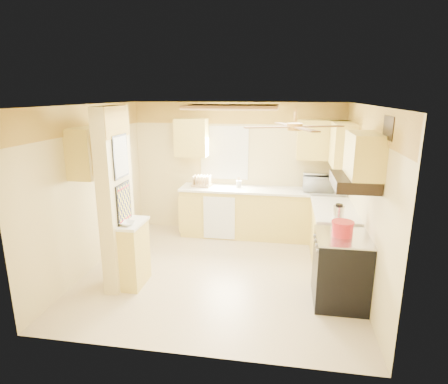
% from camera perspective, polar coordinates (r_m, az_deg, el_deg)
% --- Properties ---
extents(floor, '(4.00, 4.00, 0.00)m').
position_cam_1_polar(floor, '(5.86, -0.54, -12.13)').
color(floor, '#D0B990').
rests_on(floor, ground).
extents(ceiling, '(4.00, 4.00, 0.00)m').
position_cam_1_polar(ceiling, '(5.23, -0.61, 13.11)').
color(ceiling, white).
rests_on(ceiling, wall_back).
extents(wall_back, '(4.00, 0.00, 4.00)m').
position_cam_1_polar(wall_back, '(7.24, 2.03, 3.61)').
color(wall_back, '#DBC685').
rests_on(wall_back, floor).
extents(wall_front, '(4.00, 0.00, 4.00)m').
position_cam_1_polar(wall_front, '(3.65, -5.80, -7.90)').
color(wall_front, '#DBC685').
rests_on(wall_front, floor).
extents(wall_left, '(0.00, 3.80, 3.80)m').
position_cam_1_polar(wall_left, '(6.07, -19.50, 0.57)').
color(wall_left, '#DBC685').
rests_on(wall_left, floor).
extents(wall_right, '(0.00, 3.80, 3.80)m').
position_cam_1_polar(wall_right, '(5.44, 20.64, -1.12)').
color(wall_right, '#DBC685').
rests_on(wall_right, floor).
extents(wallpaper_border, '(4.00, 0.02, 0.40)m').
position_cam_1_polar(wallpaper_border, '(7.09, 2.09, 11.93)').
color(wallpaper_border, gold).
rests_on(wallpaper_border, wall_back).
extents(partition_column, '(0.20, 0.70, 2.50)m').
position_cam_1_polar(partition_column, '(5.31, -16.15, -1.13)').
color(partition_column, '#DBC685').
rests_on(partition_column, floor).
extents(partition_ledge, '(0.25, 0.55, 0.90)m').
position_cam_1_polar(partition_ledge, '(5.49, -13.44, -9.31)').
color(partition_ledge, '#D7C359').
rests_on(partition_ledge, floor).
extents(ledge_top, '(0.28, 0.58, 0.04)m').
position_cam_1_polar(ledge_top, '(5.32, -13.75, -4.67)').
color(ledge_top, silver).
rests_on(ledge_top, partition_ledge).
extents(lower_cabinets_back, '(3.00, 0.60, 0.90)m').
position_cam_1_polar(lower_cabinets_back, '(7.11, 5.67, -3.34)').
color(lower_cabinets_back, '#D7C359').
rests_on(lower_cabinets_back, floor).
extents(lower_cabinets_right, '(0.60, 1.40, 0.90)m').
position_cam_1_polar(lower_cabinets_right, '(6.20, 16.22, -6.63)').
color(lower_cabinets_right, '#D7C359').
rests_on(lower_cabinets_right, floor).
extents(countertop_back, '(3.04, 0.64, 0.04)m').
position_cam_1_polar(countertop_back, '(6.97, 5.76, 0.31)').
color(countertop_back, silver).
rests_on(countertop_back, lower_cabinets_back).
extents(countertop_right, '(0.64, 1.44, 0.04)m').
position_cam_1_polar(countertop_right, '(6.05, 16.44, -2.47)').
color(countertop_right, silver).
rests_on(countertop_right, lower_cabinets_right).
extents(dishwasher_panel, '(0.58, 0.02, 0.80)m').
position_cam_1_polar(dishwasher_panel, '(6.90, -0.75, -3.99)').
color(dishwasher_panel, white).
rests_on(dishwasher_panel, lower_cabinets_back).
extents(window, '(0.92, 0.02, 1.02)m').
position_cam_1_polar(window, '(7.21, 0.06, 6.00)').
color(window, white).
rests_on(window, wall_back).
extents(upper_cab_back_left, '(0.60, 0.35, 0.70)m').
position_cam_1_polar(upper_cab_back_left, '(7.14, -4.96, 8.28)').
color(upper_cab_back_left, '#D7C359').
rests_on(upper_cab_back_left, wall_back).
extents(upper_cab_back_right, '(0.90, 0.35, 0.70)m').
position_cam_1_polar(upper_cab_back_right, '(6.95, 14.79, 7.67)').
color(upper_cab_back_right, '#D7C359').
rests_on(upper_cab_back_right, wall_back).
extents(upper_cab_right, '(0.35, 1.00, 0.70)m').
position_cam_1_polar(upper_cab_right, '(6.51, 17.57, 7.03)').
color(upper_cab_right, '#D7C359').
rests_on(upper_cab_right, wall_right).
extents(upper_cab_left_wall, '(0.35, 0.75, 0.70)m').
position_cam_1_polar(upper_cab_left_wall, '(5.66, -19.66, 5.78)').
color(upper_cab_left_wall, '#D7C359').
rests_on(upper_cab_left_wall, wall_left).
extents(upper_cab_over_stove, '(0.35, 0.76, 0.52)m').
position_cam_1_polar(upper_cab_over_stove, '(4.74, 20.55, 5.32)').
color(upper_cab_over_stove, '#D7C359').
rests_on(upper_cab_over_stove, wall_right).
extents(stove, '(0.68, 0.77, 0.92)m').
position_cam_1_polar(stove, '(5.15, 17.31, -11.14)').
color(stove, black).
rests_on(stove, floor).
extents(range_hood, '(0.50, 0.76, 0.14)m').
position_cam_1_polar(range_hood, '(4.78, 19.20, 1.48)').
color(range_hood, black).
rests_on(range_hood, upper_cab_over_stove).
extents(poster_menu, '(0.02, 0.42, 0.57)m').
position_cam_1_polar(poster_menu, '(5.13, -15.50, 5.26)').
color(poster_menu, black).
rests_on(poster_menu, partition_column).
extents(poster_nashville, '(0.02, 0.42, 0.57)m').
position_cam_1_polar(poster_nashville, '(5.28, -15.01, -1.72)').
color(poster_nashville, black).
rests_on(poster_nashville, partition_column).
extents(ceiling_light_panel, '(1.35, 0.95, 0.06)m').
position_cam_1_polar(ceiling_light_panel, '(5.71, 1.30, 12.81)').
color(ceiling_light_panel, brown).
rests_on(ceiling_light_panel, ceiling).
extents(ceiling_fan, '(1.15, 1.15, 0.26)m').
position_cam_1_polar(ceiling_fan, '(4.46, 10.72, 9.82)').
color(ceiling_fan, gold).
rests_on(ceiling_fan, ceiling).
extents(vent_grate, '(0.02, 0.40, 0.25)m').
position_cam_1_polar(vent_grate, '(4.39, 23.81, 8.95)').
color(vent_grate, black).
rests_on(vent_grate, wall_right).
extents(microwave, '(0.54, 0.37, 0.29)m').
position_cam_1_polar(microwave, '(6.96, 14.18, 1.34)').
color(microwave, white).
rests_on(microwave, countertop_back).
extents(bowl, '(0.24, 0.24, 0.05)m').
position_cam_1_polar(bowl, '(5.20, -14.57, -4.65)').
color(bowl, white).
rests_on(bowl, ledge_top).
extents(dutch_oven, '(0.28, 0.28, 0.19)m').
position_cam_1_polar(dutch_oven, '(4.95, 17.60, -5.32)').
color(dutch_oven, red).
rests_on(dutch_oven, stove).
extents(kettle, '(0.15, 0.15, 0.23)m').
position_cam_1_polar(kettle, '(5.45, 17.07, -3.02)').
color(kettle, silver).
rests_on(kettle, countertop_right).
extents(dish_rack, '(0.38, 0.30, 0.20)m').
position_cam_1_polar(dish_rack, '(7.13, -3.42, 1.48)').
color(dish_rack, tan).
rests_on(dish_rack, countertop_back).
extents(utensil_crock, '(0.10, 0.10, 0.19)m').
position_cam_1_polar(utensil_crock, '(7.05, 2.26, 1.26)').
color(utensil_crock, white).
rests_on(utensil_crock, countertop_back).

